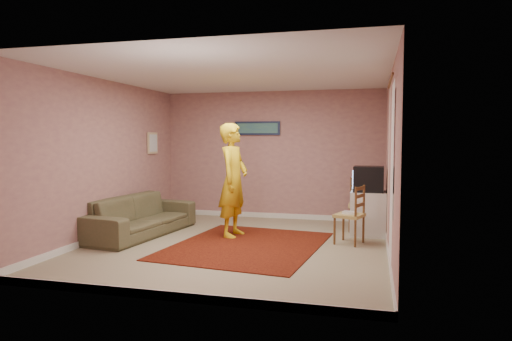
% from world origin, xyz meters
% --- Properties ---
extents(ground, '(5.00, 5.00, 0.00)m').
position_xyz_m(ground, '(0.00, 0.00, 0.00)').
color(ground, gray).
rests_on(ground, ground).
extents(wall_back, '(4.50, 0.02, 2.60)m').
position_xyz_m(wall_back, '(0.00, 2.50, 1.30)').
color(wall_back, tan).
rests_on(wall_back, ground).
extents(wall_front, '(4.50, 0.02, 2.60)m').
position_xyz_m(wall_front, '(0.00, -2.50, 1.30)').
color(wall_front, tan).
rests_on(wall_front, ground).
extents(wall_left, '(0.02, 5.00, 2.60)m').
position_xyz_m(wall_left, '(-2.25, 0.00, 1.30)').
color(wall_left, tan).
rests_on(wall_left, ground).
extents(wall_right, '(0.02, 5.00, 2.60)m').
position_xyz_m(wall_right, '(2.25, 0.00, 1.30)').
color(wall_right, tan).
rests_on(wall_right, ground).
extents(ceiling, '(4.50, 5.00, 0.02)m').
position_xyz_m(ceiling, '(0.00, 0.00, 2.60)').
color(ceiling, silver).
rests_on(ceiling, wall_back).
extents(baseboard_back, '(4.50, 0.02, 0.10)m').
position_xyz_m(baseboard_back, '(0.00, 2.49, 0.05)').
color(baseboard_back, silver).
rests_on(baseboard_back, ground).
extents(baseboard_front, '(4.50, 0.02, 0.10)m').
position_xyz_m(baseboard_front, '(0.00, -2.49, 0.05)').
color(baseboard_front, silver).
rests_on(baseboard_front, ground).
extents(baseboard_left, '(0.02, 5.00, 0.10)m').
position_xyz_m(baseboard_left, '(-2.24, 0.00, 0.05)').
color(baseboard_left, silver).
rests_on(baseboard_left, ground).
extents(baseboard_right, '(0.02, 5.00, 0.10)m').
position_xyz_m(baseboard_right, '(2.24, 0.00, 0.05)').
color(baseboard_right, silver).
rests_on(baseboard_right, ground).
extents(window, '(0.01, 1.10, 1.50)m').
position_xyz_m(window, '(2.24, -0.90, 1.45)').
color(window, black).
rests_on(window, wall_right).
extents(curtain_sheer, '(0.01, 0.75, 2.10)m').
position_xyz_m(curtain_sheer, '(2.23, -1.05, 1.25)').
color(curtain_sheer, white).
rests_on(curtain_sheer, wall_right).
extents(curtain_floral, '(0.01, 0.35, 2.10)m').
position_xyz_m(curtain_floral, '(2.21, -0.35, 1.25)').
color(curtain_floral, beige).
rests_on(curtain_floral, wall_right).
extents(curtain_rod, '(0.02, 1.40, 0.02)m').
position_xyz_m(curtain_rod, '(2.20, -0.90, 2.32)').
color(curtain_rod, brown).
rests_on(curtain_rod, wall_right).
extents(picture_back, '(0.95, 0.04, 0.28)m').
position_xyz_m(picture_back, '(-0.30, 2.47, 1.85)').
color(picture_back, '#151D3B').
rests_on(picture_back, wall_back).
extents(picture_left, '(0.04, 0.38, 0.42)m').
position_xyz_m(picture_left, '(-2.22, 1.60, 1.55)').
color(picture_left, '#C7B389').
rests_on(picture_left, wall_left).
extents(area_rug, '(2.41, 2.88, 0.01)m').
position_xyz_m(area_rug, '(0.17, -0.01, 0.01)').
color(area_rug, black).
rests_on(area_rug, ground).
extents(tv_cabinet, '(0.58, 0.53, 0.74)m').
position_xyz_m(tv_cabinet, '(1.95, 1.24, 0.37)').
color(tv_cabinet, silver).
rests_on(tv_cabinet, ground).
extents(crt_tv, '(0.51, 0.46, 0.43)m').
position_xyz_m(crt_tv, '(1.94, 1.24, 0.96)').
color(crt_tv, black).
rests_on(crt_tv, tv_cabinet).
extents(chair_a, '(0.43, 0.41, 0.51)m').
position_xyz_m(chair_a, '(1.82, 1.56, 0.57)').
color(chair_a, tan).
rests_on(chair_a, ground).
extents(dvd_player, '(0.35, 0.25, 0.06)m').
position_xyz_m(dvd_player, '(1.82, 1.56, 0.51)').
color(dvd_player, '#A7A8AC').
rests_on(dvd_player, chair_a).
extents(blue_throw, '(0.36, 0.04, 0.38)m').
position_xyz_m(blue_throw, '(1.82, 1.75, 0.76)').
color(blue_throw, '#8AA6E2').
rests_on(blue_throw, chair_a).
extents(chair_b, '(0.50, 0.52, 0.50)m').
position_xyz_m(chair_b, '(1.67, 0.53, 0.56)').
color(chair_b, tan).
rests_on(chair_b, ground).
extents(game_console, '(0.22, 0.19, 0.04)m').
position_xyz_m(game_console, '(1.67, 0.53, 0.49)').
color(game_console, silver).
rests_on(game_console, chair_b).
extents(sofa, '(1.16, 2.35, 0.66)m').
position_xyz_m(sofa, '(-1.80, 0.30, 0.33)').
color(sofa, brown).
rests_on(sofa, ground).
extents(person, '(0.51, 0.73, 1.89)m').
position_xyz_m(person, '(-0.23, 0.59, 0.95)').
color(person, gold).
rests_on(person, ground).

